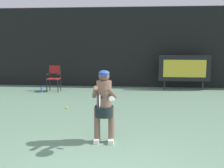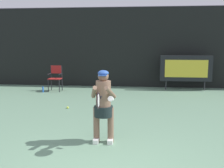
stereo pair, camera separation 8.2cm
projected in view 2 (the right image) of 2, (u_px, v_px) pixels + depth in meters
backdrop_screen at (127, 48)px, 12.15m from camera, size 18.00×0.12×3.66m
scoreboard at (186, 68)px, 11.36m from camera, size 2.20×0.21×1.50m
umpire_chair at (55, 77)px, 11.24m from camera, size 0.52×0.44×1.08m
water_bottle at (43, 89)px, 10.99m from camera, size 0.07×0.07×0.27m
tennis_player at (103, 103)px, 5.44m from camera, size 0.53×0.61×1.53m
tennis_racket at (99, 100)px, 4.92m from camera, size 0.03×0.60×0.31m
tennis_ball_spare at (68, 108)px, 8.33m from camera, size 0.07×0.07×0.07m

